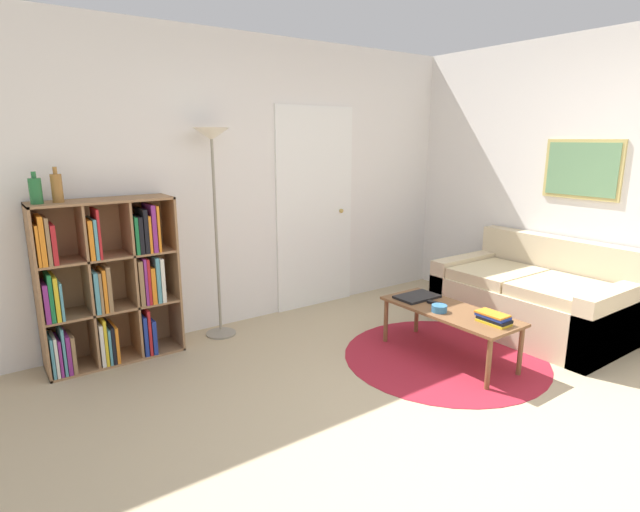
% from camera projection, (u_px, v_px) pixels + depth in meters
% --- Properties ---
extents(ground_plane, '(14.00, 14.00, 0.00)m').
position_uv_depth(ground_plane, '(487.00, 445.00, 2.84)').
color(ground_plane, tan).
extents(wall_back, '(7.51, 0.11, 2.60)m').
position_uv_depth(wall_back, '(260.00, 184.00, 4.65)').
color(wall_back, silver).
rests_on(wall_back, ground_plane).
extents(wall_right, '(0.08, 5.62, 2.60)m').
position_uv_depth(wall_right, '(530.00, 180.00, 4.86)').
color(wall_right, silver).
rests_on(wall_right, ground_plane).
extents(rug, '(1.59, 1.59, 0.01)m').
position_uv_depth(rug, '(444.00, 356.00, 3.98)').
color(rug, maroon).
rests_on(rug, ground_plane).
extents(bookshelf, '(1.00, 0.34, 1.26)m').
position_uv_depth(bookshelf, '(107.00, 285.00, 3.81)').
color(bookshelf, '#936B47').
rests_on(bookshelf, ground_plane).
extents(floor_lamp, '(0.30, 0.30, 1.79)m').
position_uv_depth(floor_lamp, '(213.00, 164.00, 4.10)').
color(floor_lamp, gray).
rests_on(floor_lamp, ground_plane).
extents(couch, '(0.94, 1.54, 0.82)m').
position_uv_depth(couch, '(534.00, 300.00, 4.50)').
color(couch, '#CCB793').
rests_on(couch, ground_plane).
extents(coffee_table, '(0.45, 1.11, 0.40)m').
position_uv_depth(coffee_table, '(449.00, 314.00, 3.90)').
color(coffee_table, brown).
rests_on(coffee_table, ground_plane).
extents(laptop, '(0.36, 0.23, 0.02)m').
position_uv_depth(laptop, '(417.00, 297.00, 4.17)').
color(laptop, black).
rests_on(laptop, coffee_table).
extents(bowl, '(0.12, 0.12, 0.05)m').
position_uv_depth(bowl, '(439.00, 308.00, 3.83)').
color(bowl, teal).
rests_on(bowl, coffee_table).
extents(book_stack_on_table, '(0.14, 0.24, 0.07)m').
position_uv_depth(book_stack_on_table, '(493.00, 318.00, 3.59)').
color(book_stack_on_table, gold).
rests_on(book_stack_on_table, coffee_table).
extents(remote, '(0.06, 0.15, 0.02)m').
position_uv_depth(remote, '(436.00, 303.00, 4.00)').
color(remote, black).
rests_on(remote, coffee_table).
extents(bottle_left, '(0.08, 0.08, 0.22)m').
position_uv_depth(bottle_left, '(36.00, 191.00, 3.40)').
color(bottle_left, '#236633').
rests_on(bottle_left, bookshelf).
extents(bottle_middle, '(0.07, 0.07, 0.25)m').
position_uv_depth(bottle_middle, '(57.00, 188.00, 3.48)').
color(bottle_middle, olive).
rests_on(bottle_middle, bookshelf).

